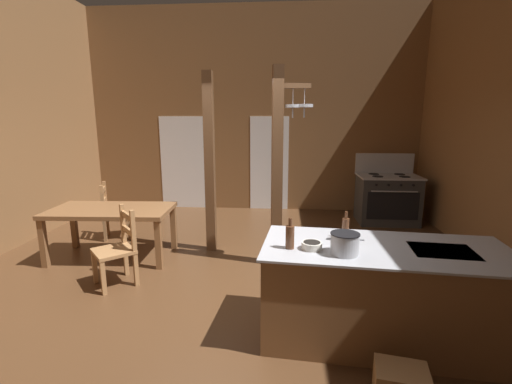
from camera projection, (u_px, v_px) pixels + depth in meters
name	position (u px, v px, depth m)	size (l,w,h in m)	color
ground_plane	(225.00, 296.00, 4.16)	(7.88, 8.77, 0.10)	#4C301C
wall_back	(253.00, 111.00, 7.67)	(7.88, 0.14, 4.32)	brown
glazed_door_back_left	(183.00, 163.00, 7.94)	(1.00, 0.01, 2.05)	white
glazed_panel_back_right	(269.00, 164.00, 7.80)	(0.84, 0.01, 2.05)	white
kitchen_island	(382.00, 294.00, 3.21)	(2.24, 1.16, 0.89)	brown
stove_range	(387.00, 198.00, 6.88)	(1.14, 0.82, 1.32)	#313131
support_post_with_pot_rack	(279.00, 162.00, 4.70)	(0.55, 0.26, 2.67)	brown
support_post_center	(210.00, 164.00, 5.25)	(0.14, 0.14, 2.67)	brown
dining_table	(111.00, 214.00, 5.09)	(1.74, 0.98, 0.74)	brown
ladderback_chair_near_window	(118.00, 248.00, 4.31)	(0.62, 0.62, 0.95)	#9E7044
ladderback_chair_by_post	(114.00, 212.00, 6.00)	(0.57, 0.57, 0.95)	#9E7044
stockpot_on_counter	(345.00, 244.00, 2.94)	(0.31, 0.24, 0.18)	#A8AAB2
mixing_bowl_on_counter	(312.00, 246.00, 3.07)	(0.18, 0.18, 0.06)	silver
bottle_tall_on_counter	(345.00, 227.00, 3.36)	(0.07, 0.07, 0.25)	#56331E
bottle_short_on_counter	(290.00, 236.00, 3.07)	(0.08, 0.08, 0.28)	#56331E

